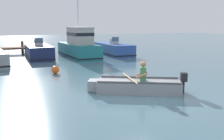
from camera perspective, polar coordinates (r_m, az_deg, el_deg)
The scene contains 6 objects.
ground_plane at distance 9.49m, azimuth 5.38°, elevation -5.43°, with size 120.00×120.00×0.00m, color slate.
rowboat_with_person at distance 9.76m, azimuth 5.60°, elevation -3.47°, with size 3.39×2.60×1.19m.
moored_boat_navy at distance 20.65m, azimuth -16.12°, elevation 3.92°, with size 2.08×5.09×1.57m.
moored_boat_teal at distance 20.32m, azimuth -7.46°, elevation 5.30°, with size 1.86×5.76×4.73m.
moored_boat_blue at distance 22.34m, azimuth 0.06°, elevation 4.69°, with size 2.26×5.80×1.53m.
mooring_buoy at distance 13.71m, azimuth -12.56°, elevation 0.04°, with size 0.41×0.41×0.41m, color #E55919.
Camera 1 is at (-4.89, -7.74, 2.51)m, focal length 40.93 mm.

